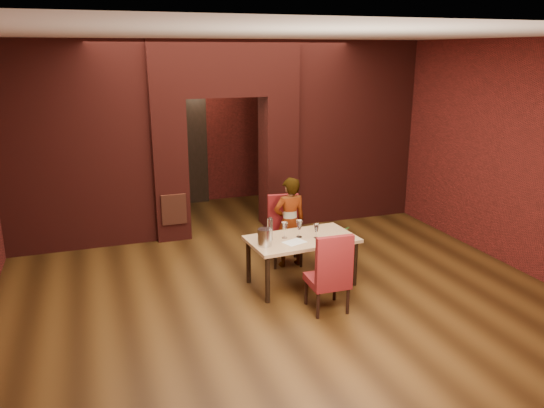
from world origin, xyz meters
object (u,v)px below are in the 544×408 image
Objects in this scene: chair_near at (327,271)px; wine_glass_a at (285,230)px; wine_glass_c at (316,231)px; water_bottle at (270,228)px; wine_glass_b at (299,229)px; wine_bucket at (265,237)px; person_seated at (290,222)px; chair_far at (286,231)px; dining_table at (301,261)px; potted_plant at (335,241)px.

chair_near reaches higher than wine_glass_a.
water_bottle is (-0.59, 0.15, 0.06)m from wine_glass_c.
wine_glass_b is 1.04× the size of wine_bucket.
person_seated is at bearing 97.25° from wine_glass_c.
chair_near is at bearing -87.33° from wine_glass_b.
chair_near is 1.00m from water_bottle.
chair_near is 4.33× the size of wine_glass_b.
chair_far and chair_near have the same top height.
chair_near reaches higher than wine_glass_c.
wine_bucket is at bearing -47.36° from chair_near.
chair_near is at bearing 85.92° from person_seated.
wine_glass_a is at bearing 159.91° from wine_glass_c.
dining_table is 3.12× the size of potted_plant.
water_bottle is at bearing -150.76° from potted_plant.
chair_far is 4.33× the size of wine_glass_b.
dining_table is at bearing -17.11° from wine_glass_a.
person_seated is 0.74m from wine_glass_c.
wine_glass_c is at bearing -28.01° from dining_table.
water_bottle reaches higher than dining_table.
dining_table is 1.41× the size of chair_far.
wine_glass_b is (-0.11, -0.62, 0.11)m from person_seated.
person_seated is 2.94× the size of potted_plant.
chair_near is (-0.04, -1.52, 0.00)m from chair_far.
wine_bucket is at bearing -172.50° from dining_table.
dining_table is at bearing 11.79° from wine_bucket.
wine_glass_c is at bearing -20.09° from wine_glass_a.
chair_far is at bearing 67.98° from wine_glass_a.
wine_glass_c is (0.09, -0.73, 0.09)m from person_seated.
chair_far is 0.87m from wine_glass_c.
person_seated is 0.66m from wine_glass_a.
wine_glass_a is at bearing 61.52° from person_seated.
wine_glass_b reaches higher than wine_glass_a.
person_seated is (0.07, 1.42, 0.16)m from chair_near.
chair_far is at bearing 83.45° from wine_glass_b.
person_seated reaches higher than wine_glass_b.
dining_table is at bearing -10.01° from water_bottle.
dining_table is 0.74m from person_seated.
chair_far is 1.09m from wine_bucket.
dining_table is 0.64m from water_bottle.
dining_table is 6.08× the size of wine_glass_b.
wine_glass_c is 0.43× the size of potted_plant.
person_seated is at bearing 78.68° from dining_table.
chair_near is at bearing -119.05° from potted_plant.
chair_far is at bearing 98.02° from wine_glass_c.
wine_glass_c is (0.20, -0.11, -0.02)m from wine_glass_b.
wine_bucket is (-0.61, -0.86, 0.27)m from chair_far.
potted_plant is (0.88, 1.58, -0.28)m from chair_near.
wine_glass_a is 1.44m from potted_plant.
potted_plant is at bearing 29.24° from water_bottle.
wine_glass_c is at bearing -73.71° from chair_far.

